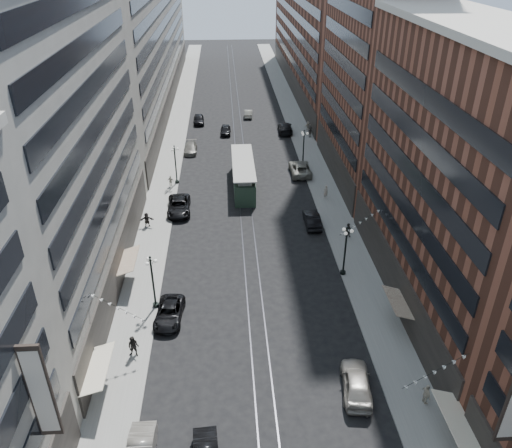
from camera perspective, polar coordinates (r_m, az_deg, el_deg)
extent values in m
plane|color=black|center=(74.99, -1.66, 6.44)|extent=(220.00, 220.00, 0.00)
cube|color=gray|center=(84.65, -9.48, 8.88)|extent=(4.00, 180.00, 0.15)
cube|color=gray|center=(85.25, 5.58, 9.30)|extent=(4.00, 180.00, 0.15)
cube|color=#2D2D33|center=(84.24, -2.41, 9.12)|extent=(0.12, 180.00, 0.02)
cube|color=#2D2D33|center=(84.28, -1.45, 9.14)|extent=(0.12, 180.00, 0.02)
cube|color=#A29D8F|center=(47.03, -21.92, 8.11)|extent=(8.00, 36.00, 28.00)
cube|color=#A29D8F|center=(107.16, -12.31, 20.19)|extent=(8.00, 90.00, 26.00)
cube|color=brown|center=(45.18, 22.00, 4.46)|extent=(8.00, 30.00, 24.00)
cube|color=brown|center=(68.19, 13.75, 21.69)|extent=(8.00, 26.00, 42.00)
cube|color=brown|center=(116.79, 6.26, 20.90)|extent=(8.00, 72.00, 24.00)
cylinder|color=black|center=(47.62, -11.38, -9.04)|extent=(0.56, 0.56, 0.30)
cylinder|color=black|center=(46.15, -11.68, -6.67)|extent=(0.18, 0.18, 5.20)
sphere|color=black|center=(44.57, -12.04, -3.76)|extent=(0.24, 0.24, 0.24)
sphere|color=white|center=(44.72, -11.42, -4.18)|extent=(0.36, 0.36, 0.36)
sphere|color=white|center=(45.14, -12.21, -3.92)|extent=(0.36, 0.36, 0.36)
sphere|color=white|center=(44.50, -12.33, -4.48)|extent=(0.36, 0.36, 0.36)
cylinder|color=black|center=(70.61, -9.01, 4.79)|extent=(0.56, 0.56, 0.30)
cylinder|color=black|center=(69.62, -9.17, 6.62)|extent=(0.18, 0.18, 5.20)
sphere|color=black|center=(68.59, -9.35, 8.77)|extent=(0.24, 0.24, 0.24)
sphere|color=white|center=(68.68, -8.95, 8.47)|extent=(0.36, 0.36, 0.36)
sphere|color=white|center=(69.11, -9.49, 8.56)|extent=(0.36, 0.36, 0.36)
sphere|color=white|center=(68.39, -9.54, 8.33)|extent=(0.36, 0.36, 0.36)
cylinder|color=black|center=(51.60, 9.90, -5.46)|extent=(0.56, 0.56, 0.30)
cylinder|color=black|center=(50.24, 10.13, -3.18)|extent=(0.18, 0.18, 5.20)
sphere|color=black|center=(48.80, 10.42, -0.42)|extent=(0.24, 0.24, 0.24)
sphere|color=white|center=(49.10, 10.89, -0.80)|extent=(0.36, 0.36, 0.36)
sphere|color=white|center=(49.27, 10.03, -0.60)|extent=(0.36, 0.36, 0.36)
sphere|color=white|center=(48.62, 10.22, -1.06)|extent=(0.36, 0.36, 0.36)
cylinder|color=black|center=(75.71, 5.36, 6.80)|extent=(0.56, 0.56, 0.30)
cylinder|color=black|center=(74.80, 5.45, 8.52)|extent=(0.18, 0.18, 5.20)
sphere|color=black|center=(73.83, 5.55, 10.55)|extent=(0.24, 0.24, 0.24)
sphere|color=white|center=(74.04, 5.89, 10.26)|extent=(0.36, 0.36, 0.36)
sphere|color=white|center=(74.29, 5.32, 10.36)|extent=(0.36, 0.36, 0.36)
sphere|color=white|center=(73.57, 5.41, 10.15)|extent=(0.36, 0.36, 0.36)
cube|color=#233728|center=(68.60, -1.47, 5.41)|extent=(2.69, 12.93, 2.80)
cube|color=gray|center=(67.91, -1.49, 6.73)|extent=(1.72, 11.86, 0.65)
cube|color=gray|center=(67.74, -1.49, 7.07)|extent=(2.91, 13.15, 0.16)
cylinder|color=black|center=(64.67, -1.27, 2.81)|extent=(2.48, 0.75, 0.75)
cylinder|color=black|center=(73.45, -1.62, 6.24)|extent=(2.48, 0.75, 0.75)
imported|color=black|center=(45.85, -9.89, -9.98)|extent=(2.70, 5.20, 1.40)
imported|color=gray|center=(39.81, 11.41, -17.36)|extent=(2.78, 5.44, 1.77)
imported|color=black|center=(42.59, -13.82, -13.45)|extent=(1.02, 0.68, 1.94)
imported|color=beige|center=(40.12, 18.89, -17.94)|extent=(0.62, 1.09, 1.76)
imported|color=black|center=(62.83, -8.80, 2.06)|extent=(3.00, 6.10, 1.67)
imported|color=slate|center=(81.16, -7.48, 8.59)|extent=(1.99, 4.82, 1.39)
imported|color=black|center=(94.63, -6.56, 11.80)|extent=(2.09, 4.76, 1.59)
imported|color=black|center=(59.54, 6.42, 0.53)|extent=(1.71, 4.79, 1.57)
imported|color=gray|center=(72.90, 5.07, 6.35)|extent=(2.84, 6.17, 1.71)
imported|color=black|center=(89.58, 3.34, 10.95)|extent=(2.71, 6.06, 1.73)
imported|color=black|center=(88.72, -3.50, 10.67)|extent=(1.88, 4.39, 1.48)
imported|color=gray|center=(97.85, -0.89, 12.53)|extent=(1.78, 4.30, 1.39)
imported|color=black|center=(59.99, -12.37, 0.48)|extent=(1.68, 0.63, 1.77)
imported|color=gray|center=(69.41, -9.73, 4.85)|extent=(0.99, 0.63, 1.56)
imported|color=black|center=(57.59, 10.44, -0.66)|extent=(0.93, 0.74, 1.68)
imported|color=#AD9F8F|center=(65.83, 7.97, 3.67)|extent=(0.75, 0.60, 1.78)
imported|color=black|center=(87.04, 6.22, 10.41)|extent=(1.21, 0.51, 1.86)
imported|color=#BFB39E|center=(90.22, 5.95, 11.08)|extent=(1.65, 1.03, 1.72)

